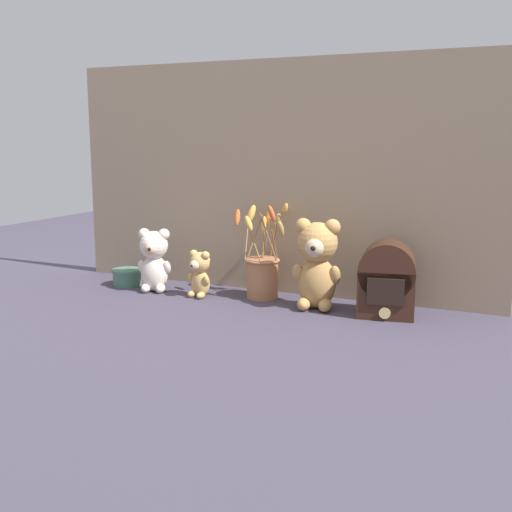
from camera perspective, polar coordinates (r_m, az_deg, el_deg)
The scene contains 8 objects.
ground_plane at distance 1.95m, azimuth -0.25°, elevation -4.16°, with size 4.00×4.00×0.00m, color #3D3847.
backdrop_wall at distance 2.05m, azimuth 1.74°, elevation 6.93°, with size 1.44×0.02×0.73m.
teddy_bear_large at distance 1.87m, azimuth 5.43°, elevation -0.55°, with size 0.15×0.13×0.27m.
teddy_bear_medium at distance 2.10m, azimuth -9.01°, elevation -0.24°, with size 0.12×0.11×0.21m.
teddy_bear_small at distance 2.01m, azimuth -5.07°, elevation -1.51°, with size 0.08×0.07×0.15m.
flower_vase at distance 1.99m, azimuth 0.59°, elevation -1.22°, with size 0.16×0.17×0.30m.
vintage_radio at distance 1.82m, azimuth 11.57°, elevation -2.13°, with size 0.17×0.14×0.21m.
decorative_tin_tall at distance 2.22m, azimuth -11.38°, elevation -1.83°, with size 0.10×0.10×0.06m.
Camera 1 is at (0.80, -1.71, 0.50)m, focal length 45.00 mm.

